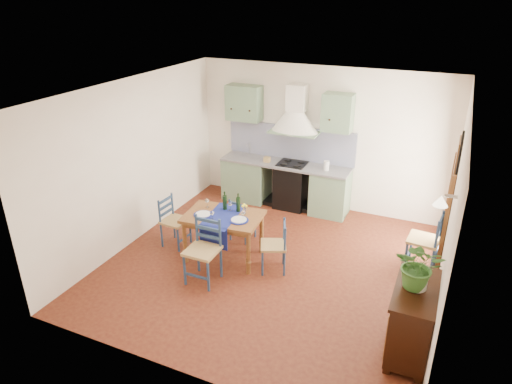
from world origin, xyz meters
TOP-DOWN VIEW (x-y plane):
  - floor at (0.00, 0.00)m, footprint 5.00×5.00m
  - back_wall at (-0.47, 2.29)m, footprint 5.00×0.96m
  - right_wall at (2.50, 0.28)m, footprint 0.26×5.00m
  - left_wall at (-2.50, 0.00)m, footprint 0.04×5.00m
  - ceiling at (0.00, 0.00)m, footprint 5.00×5.00m
  - dining_table at (-0.79, -0.09)m, footprint 1.29×0.99m
  - chair_near at (-0.77, -0.77)m, footprint 0.47×0.47m
  - chair_far at (-0.78, 0.56)m, footprint 0.42×0.42m
  - chair_left at (-1.77, -0.07)m, footprint 0.44×0.44m
  - chair_right at (0.11, -0.09)m, footprint 0.51×0.51m
  - chair_spare at (2.23, 0.89)m, footprint 0.50×0.50m
  - sideboard at (2.26, -1.09)m, footprint 0.50×1.05m
  - potted_plant at (2.24, -1.07)m, footprint 0.54×0.47m

SIDE VIEW (x-z plane):
  - floor at x=0.00m, z-range 0.00..0.00m
  - chair_far at x=-0.78m, z-range 0.01..0.81m
  - chair_right at x=0.11m, z-range 0.01..0.85m
  - chair_left at x=-1.77m, z-range 0.02..0.89m
  - chair_spare at x=2.23m, z-range 0.02..1.00m
  - sideboard at x=2.26m, z-range 0.04..0.98m
  - chair_near at x=-0.77m, z-range 0.02..1.02m
  - dining_table at x=-0.79m, z-range 0.14..1.23m
  - back_wall at x=-0.47m, z-range -0.35..2.45m
  - potted_plant at x=2.24m, z-range 0.94..1.52m
  - right_wall at x=2.50m, z-range -0.06..2.74m
  - left_wall at x=-2.50m, z-range 0.00..2.80m
  - ceiling at x=0.00m, z-range 2.80..2.81m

